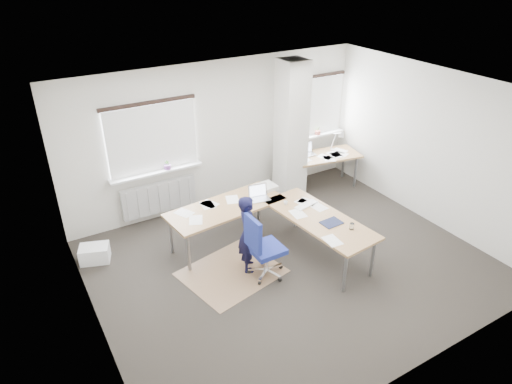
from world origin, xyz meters
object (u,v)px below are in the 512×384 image
desk_main (273,213)px  person (248,234)px  task_chair (264,259)px  desk_side (326,157)px

desk_main → person: person is taller
task_chair → person: (-0.11, 0.30, 0.34)m
desk_main → person: bearing=-162.2°
desk_main → task_chair: bearing=-138.1°
desk_main → person: (-0.63, -0.28, -0.04)m
person → desk_main: bearing=-42.1°
desk_main → person: size_ratio=2.04×
desk_main → desk_side: (2.18, 1.37, -0.01)m
task_chair → desk_main: bearing=47.1°
desk_side → task_chair: desk_side is taller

